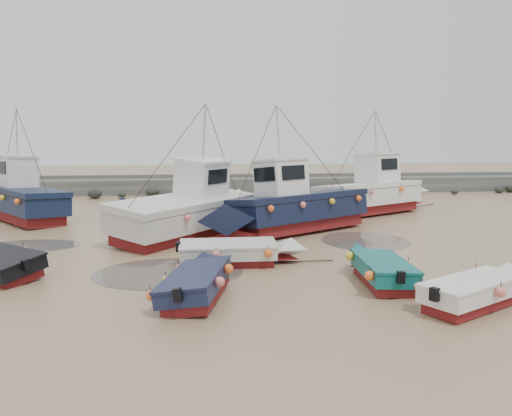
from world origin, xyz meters
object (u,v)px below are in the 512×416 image
Objects in this scene: dinghy_1 at (201,278)px; dinghy_5 at (238,250)px; cabin_boat_1 at (193,208)px; cabin_boat_2 at (290,206)px; cabin_boat_0 at (18,196)px; cabin_boat_3 at (376,191)px; person at (123,236)px; dinghy_3 at (481,287)px; dinghy_2 at (379,265)px.

dinghy_5 is at bearing 82.22° from dinghy_1.
cabin_boat_1 is 0.98× the size of cabin_boat_2.
cabin_boat_0 is at bearing -168.52° from cabin_boat_1.
cabin_boat_0 is (-10.40, 14.48, 0.79)m from dinghy_1.
cabin_boat_0 is at bearing 138.79° from dinghy_1.
dinghy_5 is at bearing -68.20° from cabin_boat_3.
cabin_boat_2 is (4.29, 9.25, 0.77)m from dinghy_1.
dinghy_5 is 3.19× the size of person.
dinghy_5 is (-6.59, 5.20, -0.00)m from dinghy_3.
dinghy_2 reaches higher than person.
dinghy_1 is at bearing -169.70° from dinghy_2.
cabin_boat_3 reaches higher than dinghy_5.
cabin_boat_1 is at bearing 58.28° from cabin_boat_2.
dinghy_5 is at bearing 88.80° from person.
dinghy_2 and dinghy_5 have the same top height.
person is (-9.64, 8.40, -0.56)m from dinghy_2.
person is (-14.37, -5.64, -1.35)m from cabin_boat_3.
cabin_boat_3 is (10.57, 14.87, 0.80)m from dinghy_1.
cabin_boat_3 reaches higher than dinghy_1.
cabin_boat_3 is (4.73, 14.03, 0.79)m from dinghy_2.
dinghy_5 is 0.62× the size of cabin_boat_1.
cabin_boat_2 is at bearing 152.75° from dinghy_5.
cabin_boat_3 is (20.96, 0.39, 0.01)m from cabin_boat_0.
cabin_boat_0 reaches higher than dinghy_3.
dinghy_1 is at bearing -48.02° from cabin_boat_1.
dinghy_3 is 16.04m from person.
cabin_boat_1 reaches higher than dinghy_5.
person is (-3.35, -0.03, -1.31)m from cabin_boat_1.
cabin_boat_1 and cabin_boat_3 have the same top height.
cabin_boat_0 is at bearing -118.05° from cabin_boat_3.
dinghy_2 is 10.55m from cabin_boat_1.
dinghy_3 is at bearing 93.92° from person.
dinghy_1 is 0.59× the size of cabin_boat_2.
cabin_boat_0 and cabin_boat_3 have the same top height.
cabin_boat_1 is (-1.80, 5.76, 0.76)m from dinghy_5.
cabin_boat_0 is 0.90× the size of cabin_boat_1.
dinghy_3 is at bearing -13.42° from cabin_boat_1.
person is at bearing -161.49° from dinghy_3.
person is at bearing 125.52° from dinghy_1.
dinghy_2 is at bearing -14.12° from cabin_boat_1.
cabin_boat_3 is (6.28, 5.62, 0.03)m from cabin_boat_2.
cabin_boat_2 is at bearing -59.08° from cabin_boat_0.
dinghy_3 is 0.54× the size of cabin_boat_2.
dinghy_2 is 3.28m from dinghy_3.
dinghy_5 is 16.08m from cabin_boat_0.
dinghy_1 is 9.31m from cabin_boat_1.
dinghy_1 is at bearing 123.61° from cabin_boat_2.
cabin_boat_2 reaches higher than dinghy_3.
cabin_boat_2 is at bearing 102.62° from dinghy_2.
dinghy_3 is at bearing 166.88° from cabin_boat_2.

